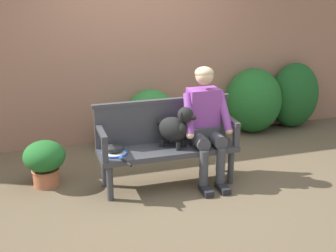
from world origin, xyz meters
name	(u,v)px	position (x,y,z in m)	size (l,w,h in m)	color
ground_plane	(168,184)	(0.00, 0.00, 0.00)	(40.00, 40.00, 0.00)	brown
brick_garden_fence	(132,45)	(0.00, 1.72, 1.34)	(8.00, 0.30, 2.67)	#936651
hedge_bush_mid_left	(139,125)	(-0.01, 1.32, 0.29)	(1.06, 0.75, 0.57)	#337538
hedge_bush_mid_right	(253,101)	(1.74, 1.36, 0.48)	(0.86, 0.76, 0.96)	#1E5B23
hedge_bush_far_right	(294,95)	(2.45, 1.38, 0.50)	(0.76, 0.59, 1.00)	#194C1E
hedge_bush_far_left	(151,116)	(0.17, 1.39, 0.38)	(0.73, 0.66, 0.76)	#286B2D
garden_bench	(168,153)	(0.00, 0.00, 0.39)	(1.55, 0.47, 0.46)	#38383D
bench_backrest	(163,120)	(0.00, 0.20, 0.71)	(1.59, 0.06, 0.50)	#38383D
bench_armrest_left_end	(103,140)	(-0.73, -0.08, 0.66)	(0.06, 0.47, 0.28)	#38383D
bench_armrest_right_end	(233,126)	(0.73, -0.08, 0.66)	(0.06, 0.47, 0.28)	#38383D
person_seated	(205,121)	(0.43, -0.01, 0.73)	(0.56, 0.63, 1.33)	black
dog_on_bench	(176,127)	(0.08, -0.03, 0.70)	(0.42, 0.43, 0.48)	black
tennis_racket	(115,153)	(-0.60, -0.03, 0.47)	(0.35, 0.58, 0.03)	blue
baseball_glove	(114,148)	(-0.60, 0.03, 0.50)	(0.22, 0.17, 0.09)	black
potted_plant	(45,160)	(-1.32, 0.40, 0.31)	(0.47, 0.47, 0.53)	#A85B3D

